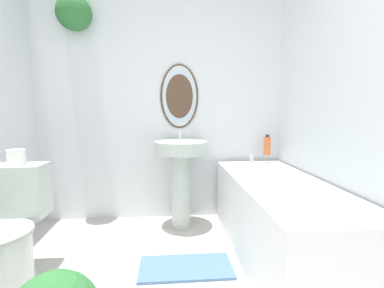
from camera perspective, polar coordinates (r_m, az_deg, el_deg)
name	(u,v)px	position (r m, az deg, el deg)	size (l,w,h in m)	color
wall_back	(156,94)	(2.83, -7.46, 10.19)	(2.55, 0.32, 2.40)	silver
wall_right	(358,94)	(2.04, 30.96, 8.82)	(0.06, 2.40, 2.40)	silver
toilet	(3,241)	(2.12, -34.28, -16.06)	(0.42, 0.62, 0.74)	#B2BCB2
pedestal_sink	(181,168)	(2.57, -2.29, -4.84)	(0.48, 0.48, 0.92)	#B2BCB2
bathtub	(279,218)	(2.23, 17.50, -14.28)	(0.63, 1.66, 0.66)	silver
shampoo_bottle	(267,145)	(2.86, 15.16, -0.30)	(0.07, 0.07, 0.20)	#DB6633
bath_mat	(186,267)	(2.12, -1.28, -23.98)	(0.64, 0.33, 0.02)	#4C7093
toilet_paper_roll	(16,157)	(2.18, -32.39, -2.27)	(0.11, 0.11, 0.10)	white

